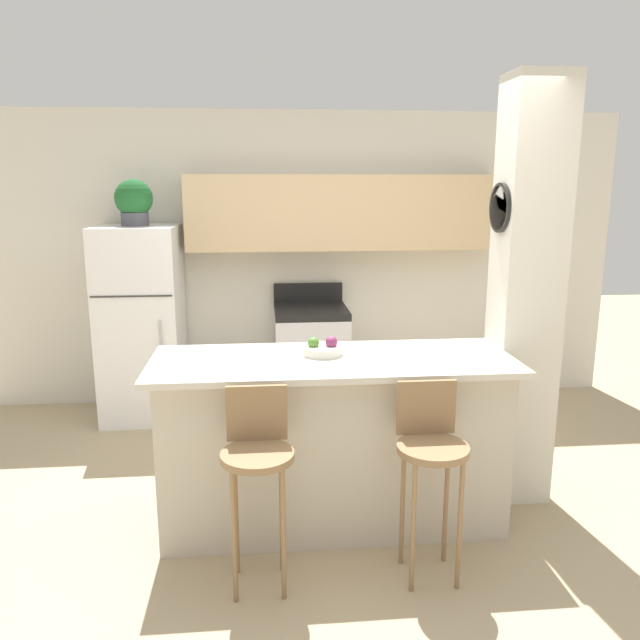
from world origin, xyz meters
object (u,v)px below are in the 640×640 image
at_px(bar_stool_left, 257,458).
at_px(trash_bin, 209,401).
at_px(stove_range, 311,358).
at_px(fruit_bowl, 323,349).
at_px(refrigerator, 142,323).
at_px(potted_plant_on_fridge, 134,201).
at_px(bar_stool_right, 431,451).

relative_size(bar_stool_left, trash_bin, 2.59).
relative_size(stove_range, fruit_bowl, 4.65).
xyz_separation_m(refrigerator, stove_range, (1.41, 0.02, -0.34)).
bearing_deg(stove_range, potted_plant_on_fridge, -179.10).
bearing_deg(bar_stool_left, trash_bin, 101.07).
relative_size(refrigerator, trash_bin, 4.23).
bearing_deg(refrigerator, bar_stool_left, -67.88).
bearing_deg(trash_bin, fruit_bowl, -62.50).
xyz_separation_m(potted_plant_on_fridge, trash_bin, (0.54, -0.23, -1.61)).
distance_m(bar_stool_right, potted_plant_on_fridge, 3.19).
bearing_deg(trash_bin, refrigerator, 157.05).
distance_m(refrigerator, potted_plant_on_fridge, 1.00).
xyz_separation_m(refrigerator, fruit_bowl, (1.34, -1.75, 0.22)).
bearing_deg(stove_range, refrigerator, -179.10).
relative_size(bar_stool_left, potted_plant_on_fridge, 2.67).
bearing_deg(bar_stool_left, potted_plant_on_fridge, 112.12).
height_order(stove_range, potted_plant_on_fridge, potted_plant_on_fridge).
height_order(bar_stool_right, fruit_bowl, fruit_bowl).
height_order(potted_plant_on_fridge, trash_bin, potted_plant_on_fridge).
relative_size(bar_stool_left, fruit_bowl, 4.28).
distance_m(bar_stool_right, fruit_bowl, 0.86).
distance_m(stove_range, potted_plant_on_fridge, 1.94).
bearing_deg(fruit_bowl, bar_stool_right, -52.60).
bearing_deg(potted_plant_on_fridge, refrigerator, -63.95).
bearing_deg(bar_stool_left, refrigerator, 112.12).
bearing_deg(fruit_bowl, potted_plant_on_fridge, 127.35).
relative_size(stove_range, bar_stool_left, 1.09).
distance_m(bar_stool_left, trash_bin, 2.23).
bearing_deg(trash_bin, stove_range, 16.31).
xyz_separation_m(bar_stool_left, fruit_bowl, (0.37, 0.62, 0.37)).
relative_size(refrigerator, bar_stool_left, 1.63).
xyz_separation_m(stove_range, trash_bin, (-0.86, -0.25, -0.27)).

